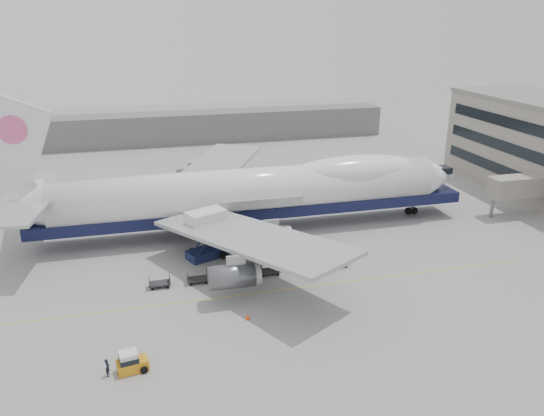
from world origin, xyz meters
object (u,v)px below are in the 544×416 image
object	(u,v)px
catering_truck	(207,231)
ground_worker	(108,367)
airliner	(254,191)
baggage_tug	(131,362)

from	to	relation	value
catering_truck	ground_worker	bearing A→B (deg)	-141.69
airliner	catering_truck	world-z (taller)	airliner
airliner	catering_truck	xyz separation A→B (m)	(-7.65, -7.48, -2.18)
catering_truck	baggage_tug	size ratio (longest dim) A/B	2.22
catering_truck	ground_worker	world-z (taller)	catering_truck
airliner	baggage_tug	xyz separation A→B (m)	(-16.99, -28.43, -4.79)
catering_truck	baggage_tug	xyz separation A→B (m)	(-9.34, -20.95, -2.61)
catering_truck	ground_worker	size ratio (longest dim) A/B	3.78
baggage_tug	airliner	bearing A→B (deg)	49.47
airliner	ground_worker	size ratio (longest dim) A/B	41.48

